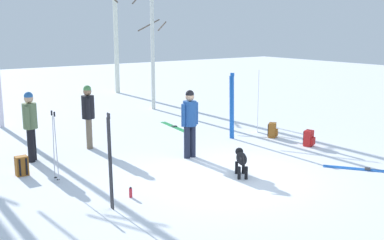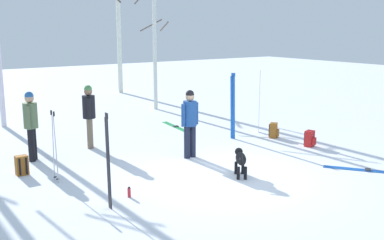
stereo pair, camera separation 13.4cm
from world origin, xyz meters
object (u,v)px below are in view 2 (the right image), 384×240
Objects in this scene: person_0 at (89,112)px; backpack_0 at (274,131)px; ski_pair_planted_0 at (108,162)px; ski_pair_lying_1 at (366,170)px; backpack_1 at (310,139)px; ski_pair_planted_2 at (259,102)px; person_1 at (31,121)px; person_2 at (190,119)px; dog at (241,159)px; ski_poles_0 at (54,144)px; birch_tree_5 at (118,12)px; backpack_2 at (22,165)px; ski_pair_lying_0 at (176,127)px; water_bottle_0 at (129,192)px; birch_tree_4 at (155,42)px; ski_pair_planted_1 at (233,106)px.

person_0 is 5.39m from backpack_0.
ski_pair_planted_0 reaches higher than backpack_0.
ski_pair_lying_1 is 3.65× the size of backpack_1.
ski_pair_planted_2 is at bearing 25.26° from ski_pair_planted_0.
person_2 is (3.34, -1.98, 0.00)m from person_1.
person_1 is 2.19× the size of dog.
person_2 is 1.12× the size of ski_poles_0.
person_2 is 3.36m from backpack_0.
ski_pair_planted_0 is 15.47m from birch_tree_5.
person_0 is 2.69m from backpack_2.
ski_pair_planted_2 is 4.42× the size of backpack_0.
person_2 is 2.19× the size of dog.
person_0 is 2.82m from ski_poles_0.
ski_pair_lying_1 is at bearing -93.99° from birch_tree_5.
water_bottle_0 is (-4.17, -4.82, 0.09)m from ski_pair_lying_0.
dog is (1.77, -4.20, -0.59)m from person_0.
person_0 is 4.16m from water_bottle_0.
dog is at bearing -107.11° from ski_pair_lying_0.
ski_pair_lying_0 is 6.38m from water_bottle_0.
ski_pair_lying_1 is at bearing -90.78° from birch_tree_4.
ski_pair_lying_0 is 4.49m from birch_tree_4.
person_2 reaches higher than ski_pair_lying_0.
birch_tree_4 is (4.53, 4.26, 1.68)m from person_0.
backpack_0 is at bearing -98.33° from ski_pair_planted_2.
ski_pair_lying_0 is 3.28m from backpack_0.
backpack_1 reaches higher than ski_pair_lying_1.
backpack_2 is (-7.23, -0.14, -0.75)m from ski_pair_planted_2.
birch_tree_4 is at bearing 39.98° from backpack_2.
person_2 reaches higher than ski_poles_0.
dog is at bearing -108.06° from birch_tree_4.
ski_pair_planted_0 is at bearing -74.80° from backpack_2.
ski_pair_lying_0 is 4.39× the size of backpack_0.
backpack_2 is (-0.48, 0.88, -0.60)m from ski_poles_0.
person_1 is 1.89m from ski_poles_0.
birch_tree_5 is at bearing 59.66° from person_0.
person_2 is at bearing 163.95° from backpack_1.
ski_pair_planted_1 is 0.25× the size of birch_tree_5.
person_1 is 7.90m from birch_tree_4.
birch_tree_4 reaches higher than ski_poles_0.
ski_pair_planted_2 is at bearing 81.67° from backpack_0.
ski_pair_planted_1 is 4.30m from ski_pair_lying_1.
ski_pair_lying_0 is (4.97, 1.21, -0.97)m from person_1.
ski_pair_planted_2 is 2.21m from backpack_1.
ski_pair_lying_0 is 9.54m from birch_tree_5.
ski_pair_planted_1 is at bearing 97.33° from ski_pair_lying_1.
backpack_0 is 1.31m from backpack_1.
person_1 is at bearing -167.47° from person_0.
ski_pair_lying_0 is at bearing 72.89° from dog.
birch_tree_5 is at bearing 63.27° from ski_pair_planted_0.
ski_poles_0 is 0.20× the size of birch_tree_5.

